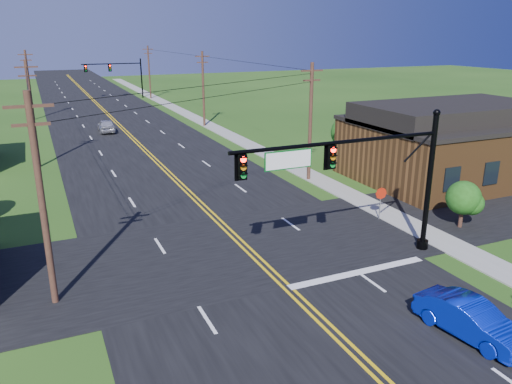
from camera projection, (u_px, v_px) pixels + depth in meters
name	position (u px, v px, depth m)	size (l,w,h in m)	color
road_main	(122.00, 129.00, 59.92)	(16.00, 220.00, 0.04)	black
road_cross	(242.00, 248.00, 26.84)	(70.00, 10.00, 0.04)	black
sidewalk	(233.00, 137.00, 55.27)	(2.00, 160.00, 0.08)	gray
signal_mast_main	(358.00, 172.00, 23.60)	(11.30, 0.60, 7.48)	black
signal_mast_far	(116.00, 72.00, 86.38)	(10.98, 0.60, 7.48)	black
brick_building	(448.00, 149.00, 39.09)	(14.20, 11.20, 4.70)	brown
utility_pole_left_a	(41.00, 198.00, 20.00)	(1.80, 0.28, 9.00)	#372119
utility_pole_left_b	(32.00, 112.00, 41.76)	(1.80, 0.28, 9.00)	#372119
utility_pole_left_c	(29.00, 84.00, 65.27)	(1.80, 0.28, 9.00)	#372119
utility_pole_right_a	(310.00, 120.00, 37.91)	(1.80, 0.28, 9.00)	#372119
utility_pole_right_b	(203.00, 88.00, 60.54)	(1.80, 0.28, 9.00)	#372119
utility_pole_right_c	(149.00, 71.00, 86.66)	(1.80, 0.28, 9.00)	#372119
tree_right_back	(348.00, 132.00, 44.43)	(3.00, 3.00, 4.10)	#372119
shrub_corner	(463.00, 198.00, 29.14)	(2.00, 2.00, 2.86)	#372119
blue_car	(470.00, 320.00, 18.82)	(1.51, 4.33, 1.43)	#081DB4
distant_car	(106.00, 126.00, 57.95)	(1.76, 4.39, 1.49)	#B7B6BC
stop_sign	(381.00, 197.00, 30.45)	(0.74, 0.12, 2.10)	slate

